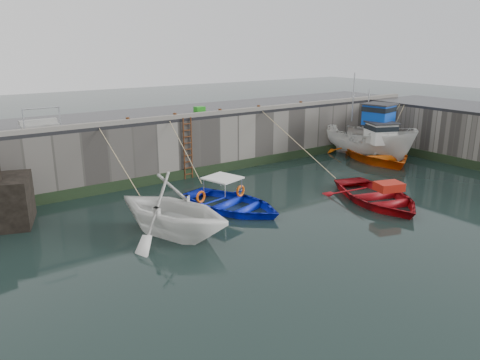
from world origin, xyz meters
TOP-DOWN VIEW (x-y plane):
  - ground at (0.00, 0.00)m, footprint 120.00×120.00m
  - quay_back at (0.00, 12.50)m, footprint 30.00×5.00m
  - road_back at (0.00, 12.50)m, footprint 30.00×5.00m
  - kerb_back at (0.00, 10.15)m, footprint 30.00×0.30m
  - algae_back at (0.00, 9.96)m, footprint 30.00×0.08m
  - algae_right at (11.96, 2.50)m, footprint 0.08×15.00m
  - ladder at (-2.00, 9.91)m, footprint 0.51×0.08m
  - boat_near_white at (-6.11, 3.73)m, footprint 5.86×6.24m
  - boat_near_white_rope at (-6.11, 8.11)m, footprint 0.04×4.58m
  - boat_near_blue at (-2.76, 4.76)m, footprint 4.69×5.63m
  - boat_near_blue_rope at (-2.76, 8.63)m, footprint 0.04×3.77m
  - boat_near_navy at (3.02, 1.78)m, footprint 5.16×6.14m
  - boat_near_navy_rope at (3.02, 7.14)m, footprint 0.04×6.28m
  - boat_far_white at (9.51, 7.82)m, footprint 3.58×6.62m
  - boat_far_orange at (9.48, 7.28)m, footprint 7.21×8.25m
  - fish_crate at (-0.26, 11.63)m, footprint 0.56×0.44m
  - railing at (-8.75, 11.25)m, footprint 1.60×1.05m
  - bollard_a at (-5.00, 10.25)m, footprint 0.18×0.18m
  - bollard_b at (-2.50, 10.25)m, footprint 0.18×0.18m
  - bollard_c at (0.20, 10.25)m, footprint 0.18×0.18m
  - bollard_d at (2.80, 10.25)m, footprint 0.18×0.18m
  - bollard_e at (6.00, 10.25)m, footprint 0.18×0.18m

SIDE VIEW (x-z plane):
  - ground at x=0.00m, z-range 0.00..0.00m
  - boat_near_white at x=-6.11m, z-range -1.31..1.31m
  - boat_near_white_rope at x=-6.11m, z-range -1.55..1.55m
  - boat_near_blue at x=-2.76m, z-range -0.50..0.50m
  - boat_near_blue_rope at x=-2.76m, z-range -1.55..1.55m
  - boat_near_navy at x=3.02m, z-range -0.54..0.54m
  - boat_near_navy_rope at x=3.02m, z-range -1.55..1.55m
  - algae_back at x=0.00m, z-range 0.00..0.50m
  - algae_right at x=11.96m, z-range 0.00..0.50m
  - boat_far_orange at x=9.48m, z-range -1.76..2.67m
  - boat_far_white at x=9.51m, z-range -1.68..3.74m
  - quay_back at x=0.00m, z-range 0.00..3.00m
  - ladder at x=-2.00m, z-range -0.01..3.19m
  - road_back at x=0.00m, z-range 3.00..3.16m
  - kerb_back at x=0.00m, z-range 3.16..3.36m
  - bollard_a at x=-5.00m, z-range 3.16..3.44m
  - bollard_b at x=-2.50m, z-range 3.16..3.44m
  - bollard_c at x=0.20m, z-range 3.16..3.44m
  - bollard_d at x=2.80m, z-range 3.16..3.44m
  - bollard_e at x=6.00m, z-range 3.16..3.44m
  - fish_crate at x=-0.26m, z-range 3.16..3.44m
  - railing at x=-8.75m, z-range 2.86..3.86m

